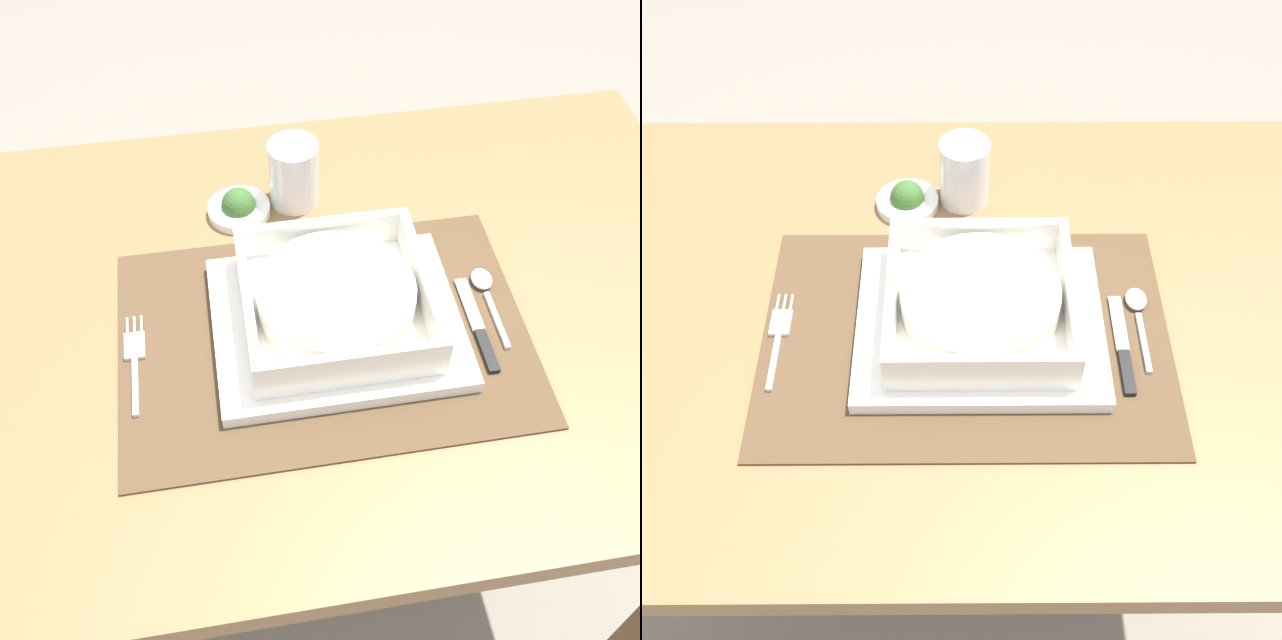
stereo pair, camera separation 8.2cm
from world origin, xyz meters
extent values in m
plane|color=gray|center=(0.00, 0.00, 0.00)|extent=(6.00, 6.00, 0.00)
cube|color=brown|center=(0.00, 0.00, 0.74)|extent=(1.00, 0.67, 0.03)
cube|color=brown|center=(-0.45, 0.29, 0.36)|extent=(0.05, 0.05, 0.72)
cube|color=brown|center=(0.45, 0.29, 0.36)|extent=(0.05, 0.05, 0.72)
cube|color=#4C3823|center=(0.00, -0.05, 0.76)|extent=(0.44, 0.31, 0.00)
cube|color=white|center=(0.02, -0.04, 0.77)|extent=(0.27, 0.22, 0.02)
cube|color=white|center=(0.02, -0.03, 0.78)|extent=(0.20, 0.20, 0.01)
cube|color=white|center=(-0.08, -0.03, 0.80)|extent=(0.01, 0.20, 0.04)
cube|color=white|center=(0.11, -0.03, 0.80)|extent=(0.01, 0.20, 0.04)
cube|color=white|center=(0.02, -0.13, 0.80)|extent=(0.18, 0.01, 0.04)
cube|color=white|center=(0.02, 0.06, 0.80)|extent=(0.18, 0.01, 0.04)
cylinder|color=silver|center=(0.02, -0.03, 0.80)|extent=(0.17, 0.17, 0.03)
cube|color=silver|center=(-0.20, -0.08, 0.76)|extent=(0.01, 0.07, 0.00)
cube|color=silver|center=(-0.20, -0.03, 0.76)|extent=(0.02, 0.04, 0.00)
cylinder|color=silver|center=(-0.21, 0.00, 0.76)|extent=(0.00, 0.02, 0.00)
cylinder|color=silver|center=(-0.20, 0.00, 0.76)|extent=(0.00, 0.02, 0.00)
cylinder|color=silver|center=(-0.20, 0.00, 0.76)|extent=(0.00, 0.02, 0.00)
cube|color=silver|center=(0.19, -0.06, 0.76)|extent=(0.01, 0.08, 0.00)
ellipsoid|color=silver|center=(0.19, 0.00, 0.76)|extent=(0.02, 0.03, 0.01)
cube|color=black|center=(0.17, -0.10, 0.76)|extent=(0.01, 0.06, 0.01)
cube|color=silver|center=(0.17, -0.03, 0.76)|extent=(0.01, 0.08, 0.00)
cylinder|color=white|center=(0.00, 0.18, 0.80)|extent=(0.06, 0.06, 0.09)
cylinder|color=maroon|center=(0.00, 0.18, 0.78)|extent=(0.05, 0.05, 0.06)
cylinder|color=white|center=(-0.07, 0.16, 0.76)|extent=(0.08, 0.08, 0.01)
sphere|color=#335926|center=(-0.07, 0.16, 0.77)|extent=(0.04, 0.04, 0.04)
camera|label=1|loc=(-0.09, -0.55, 1.42)|focal=43.20mm
camera|label=2|loc=(-0.01, -0.56, 1.42)|focal=43.20mm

